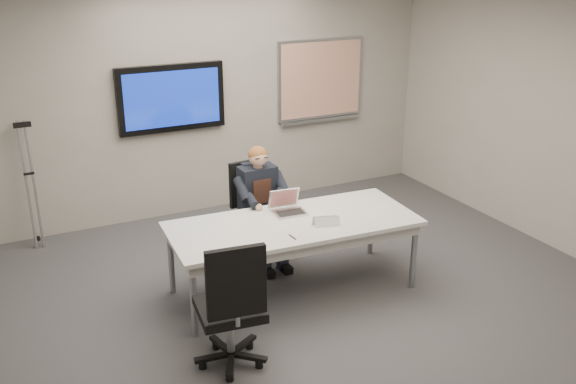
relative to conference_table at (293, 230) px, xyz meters
name	(u,v)px	position (x,y,z in m)	size (l,w,h in m)	color
floor	(329,315)	(0.08, -0.57, -0.65)	(6.00, 6.00, 0.02)	#3B3B3E
wall_back	(210,101)	(0.08, 2.43, 0.75)	(6.00, 0.02, 2.80)	#9C978D
conference_table	(293,230)	(0.00, 0.00, 0.00)	(2.43, 1.14, 0.73)	silver
tv_display	(171,98)	(-0.42, 2.37, 0.85)	(1.30, 0.09, 0.80)	black
whiteboard	(321,81)	(1.63, 2.40, 0.88)	(1.25, 0.08, 1.10)	#96999E
office_chair_far	(255,226)	(0.00, 0.92, -0.33)	(0.53, 0.53, 1.03)	black
office_chair_near	(232,328)	(-1.00, -0.89, -0.29)	(0.61, 0.61, 1.14)	black
seated_person	(264,218)	(0.00, 0.68, -0.14)	(0.39, 0.67, 1.26)	#212537
crutch	(30,183)	(-2.13, 2.24, 0.10)	(0.20, 0.30, 1.50)	#9C9FA4
laptop	(287,207)	(0.06, 0.25, 0.14)	(0.33, 0.32, 0.22)	silver
name_tent	(326,221)	(0.24, -0.21, 0.13)	(0.24, 0.07, 0.09)	white
pen	(292,237)	(-0.17, -0.31, 0.09)	(0.01, 0.01, 0.12)	black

